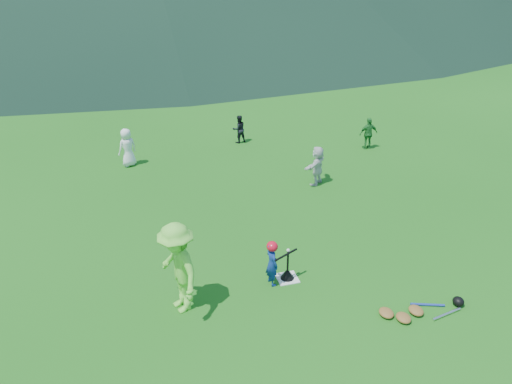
% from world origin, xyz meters
% --- Properties ---
extents(ground, '(120.00, 120.00, 0.00)m').
position_xyz_m(ground, '(0.00, 0.00, 0.00)').
color(ground, '#185A14').
rests_on(ground, ground).
extents(home_plate, '(0.45, 0.45, 0.02)m').
position_xyz_m(home_plate, '(0.00, 0.00, 0.01)').
color(home_plate, silver).
rests_on(home_plate, ground).
extents(baseball, '(0.08, 0.08, 0.08)m').
position_xyz_m(baseball, '(0.00, 0.00, 0.74)').
color(baseball, white).
rests_on(baseball, batting_tee).
extents(batter_child, '(0.31, 0.41, 1.02)m').
position_xyz_m(batter_child, '(-0.38, -0.06, 0.51)').
color(batter_child, navy).
rests_on(batter_child, ground).
extents(adult_coach, '(1.05, 1.40, 1.93)m').
position_xyz_m(adult_coach, '(-2.37, -0.33, 0.97)').
color(adult_coach, '#70DA40').
rests_on(adult_coach, ground).
extents(fielder_a, '(0.73, 0.63, 1.25)m').
position_xyz_m(fielder_a, '(-2.98, 7.19, 0.63)').
color(fielder_a, white).
rests_on(fielder_a, ground).
extents(fielder_b, '(0.55, 0.47, 1.02)m').
position_xyz_m(fielder_b, '(0.98, 8.21, 0.51)').
color(fielder_b, black).
rests_on(fielder_b, ground).
extents(fielder_c, '(0.67, 0.30, 1.12)m').
position_xyz_m(fielder_c, '(5.18, 6.40, 0.56)').
color(fielder_c, '#22742D').
rests_on(fielder_c, ground).
extents(fielder_d, '(1.06, 1.01, 1.20)m').
position_xyz_m(fielder_d, '(2.39, 4.25, 0.60)').
color(fielder_d, silver).
rests_on(fielder_d, ground).
extents(batting_tee, '(0.30, 0.30, 0.68)m').
position_xyz_m(batting_tee, '(0.00, 0.00, 0.13)').
color(batting_tee, black).
rests_on(batting_tee, home_plate).
extents(batter_gear, '(0.71, 0.31, 0.38)m').
position_xyz_m(batter_gear, '(-0.35, -0.06, 0.92)').
color(batter_gear, red).
rests_on(batter_gear, ground).
extents(equipment_pile, '(1.80, 0.59, 0.19)m').
position_xyz_m(equipment_pile, '(2.09, -1.77, 0.07)').
color(equipment_pile, olive).
rests_on(equipment_pile, ground).
extents(outfield_fence, '(70.07, 0.08, 1.33)m').
position_xyz_m(outfield_fence, '(0.00, 28.00, 0.70)').
color(outfield_fence, gray).
rests_on(outfield_fence, ground).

